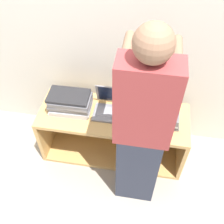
# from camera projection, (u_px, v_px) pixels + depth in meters

# --- Properties ---
(ground_plane) EXTENTS (12.00, 12.00, 0.00)m
(ground_plane) POSITION_uv_depth(u_px,v_px,m) (109.00, 170.00, 2.68)
(ground_plane) COLOR #9E9384
(wall_back) EXTENTS (8.00, 0.05, 2.40)m
(wall_back) POSITION_uv_depth(u_px,v_px,m) (121.00, 33.00, 2.21)
(wall_back) COLOR beige
(wall_back) RESTS_ON ground_plane
(cart) EXTENTS (1.41, 0.52, 0.57)m
(cart) POSITION_uv_depth(u_px,v_px,m) (114.00, 129.00, 2.69)
(cart) COLOR tan
(cart) RESTS_ON ground_plane
(laptop_open) EXTENTS (0.37, 0.27, 0.24)m
(laptop_open) POSITION_uv_depth(u_px,v_px,m) (114.00, 108.00, 2.43)
(laptop_open) COLOR gray
(laptop_open) RESTS_ON cart
(laptop_stack_left) EXTENTS (0.39, 0.24, 0.19)m
(laptop_stack_left) POSITION_uv_depth(u_px,v_px,m) (70.00, 103.00, 2.41)
(laptop_stack_left) COLOR #B7B7BC
(laptop_stack_left) RESTS_ON cart
(laptop_stack_right) EXTENTS (0.39, 0.24, 0.14)m
(laptop_stack_right) POSITION_uv_depth(u_px,v_px,m) (157.00, 115.00, 2.34)
(laptop_stack_right) COLOR slate
(laptop_stack_right) RESTS_ON cart
(person) EXTENTS (0.40, 0.53, 1.74)m
(person) POSITION_uv_depth(u_px,v_px,m) (142.00, 132.00, 1.90)
(person) COLOR #2D3342
(person) RESTS_ON ground_plane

